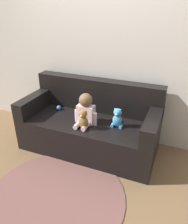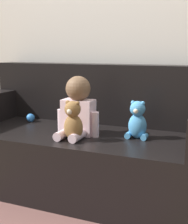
% 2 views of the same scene
% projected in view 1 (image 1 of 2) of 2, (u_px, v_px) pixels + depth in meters
% --- Properties ---
extents(ground_plane, '(12.00, 12.00, 0.00)m').
position_uv_depth(ground_plane, '(89.00, 147.00, 3.11)').
color(ground_plane, brown).
extents(wall_back, '(8.00, 0.05, 2.60)m').
position_uv_depth(wall_back, '(103.00, 48.00, 2.93)').
color(wall_back, silver).
rests_on(wall_back, ground_plane).
extents(couch, '(1.82, 0.82, 0.91)m').
position_uv_depth(couch, '(90.00, 126.00, 3.01)').
color(couch, black).
rests_on(couch, ground_plane).
extents(person_baby, '(0.31, 0.31, 0.40)m').
position_uv_depth(person_baby, '(86.00, 110.00, 2.74)').
color(person_baby, silver).
rests_on(person_baby, couch).
extents(teddy_bear_brown, '(0.13, 0.12, 0.26)m').
position_uv_depth(teddy_bear_brown, '(83.00, 119.00, 2.64)').
color(teddy_bear_brown, olive).
rests_on(teddy_bear_brown, couch).
extents(plush_toy_side, '(0.15, 0.12, 0.25)m').
position_uv_depth(plush_toy_side, '(117.00, 118.00, 2.69)').
color(plush_toy_side, '#4C9EDB').
rests_on(plush_toy_side, couch).
extents(toy_ball, '(0.07, 0.07, 0.07)m').
position_uv_depth(toy_ball, '(59.00, 108.00, 3.16)').
color(toy_ball, '#337FDB').
rests_on(toy_ball, couch).
extents(floor_rug, '(1.47, 1.47, 0.01)m').
position_uv_depth(floor_rug, '(56.00, 197.00, 2.31)').
color(floor_rug, brown).
rests_on(floor_rug, ground_plane).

